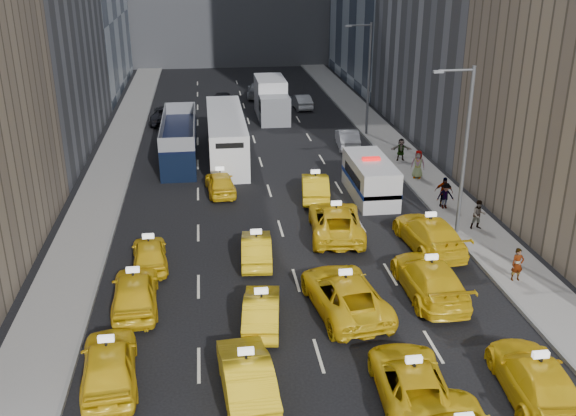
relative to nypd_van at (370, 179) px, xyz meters
name	(u,v)px	position (x,y,z in m)	size (l,w,h in m)	color
ground	(329,389)	(-6.05, -18.14, -1.15)	(160.00, 160.00, 0.00)	black
sidewalk_west	(110,171)	(-16.55, 6.86, -1.08)	(3.00, 90.00, 0.15)	gray
sidewalk_east	(406,159)	(4.45, 6.86, -1.08)	(3.00, 90.00, 0.15)	gray
curb_west	(131,170)	(-15.10, 6.86, -1.06)	(0.15, 90.00, 0.18)	slate
curb_east	(386,160)	(3.00, 6.86, -1.06)	(0.15, 90.00, 0.18)	slate
streetlight_near	(463,146)	(3.13, -6.14, 3.77)	(2.15, 0.22, 9.00)	#595B60
streetlight_far	(367,75)	(3.13, 13.86, 3.77)	(2.15, 0.22, 9.00)	#595B60
taxi_4	(109,364)	(-13.63, -16.78, -0.35)	(1.91, 4.74, 1.61)	yellow
taxi_5	(247,376)	(-8.90, -18.06, -0.38)	(1.64, 4.72, 1.55)	yellow
taxi_6	(412,382)	(-3.39, -19.05, -0.45)	(2.33, 5.06, 1.41)	yellow
taxi_7	(536,379)	(0.81, -19.52, -0.38)	(2.16, 5.31, 1.54)	yellow
taxi_8	(135,291)	(-13.19, -11.68, -0.35)	(1.90, 4.72, 1.61)	yellow
taxi_9	(261,310)	(-7.99, -13.70, -0.48)	(1.43, 4.09, 1.35)	yellow
taxi_10	(345,294)	(-4.40, -13.03, -0.35)	(2.66, 5.77, 1.60)	yellow
taxi_11	(430,278)	(-0.41, -12.23, -0.33)	(2.30, 5.66, 1.64)	yellow
taxi_12	(150,253)	(-12.84, -7.80, -0.46)	(1.63, 4.04, 1.38)	yellow
taxi_13	(256,248)	(-7.70, -7.91, -0.47)	(1.44, 4.12, 1.36)	yellow
taxi_14	(336,221)	(-3.23, -5.37, -0.35)	(2.68, 5.81, 1.61)	yellow
taxi_15	(429,233)	(1.17, -7.59, -0.33)	(2.32, 5.70, 1.65)	yellow
taxi_16	(220,183)	(-9.13, 1.78, -0.44)	(1.67, 4.16, 1.42)	yellow
taxi_17	(315,187)	(-3.39, 0.19, -0.40)	(1.59, 4.56, 1.50)	yellow
nypd_van	(370,179)	(0.00, 0.00, 0.00)	(2.91, 6.14, 2.54)	silver
double_decker	(179,139)	(-11.80, 9.27, 0.34)	(3.64, 10.59, 3.02)	black
city_bus	(226,136)	(-8.41, 9.52, 0.43)	(3.95, 12.58, 3.20)	white
box_truck	(271,99)	(-3.85, 20.90, 0.54)	(2.69, 7.55, 3.43)	silver
misc_car_0	(347,138)	(0.94, 10.63, -0.43)	(1.52, 4.36, 1.44)	#B7BAC0
misc_car_1	(167,114)	(-13.22, 20.30, -0.41)	(2.47, 5.35, 1.49)	black
misc_car_2	(258,90)	(-4.30, 29.55, -0.39)	(2.12, 5.22, 1.52)	gray
misc_car_3	(223,100)	(-8.09, 25.15, -0.34)	(1.92, 4.77, 1.63)	black
misc_car_4	(301,101)	(-0.64, 24.10, -0.47)	(1.44, 4.14, 1.36)	#9DA0A4
pedestrian_0	(517,265)	(3.91, -11.69, -0.21)	(0.58, 0.38, 1.58)	gray
pedestrian_1	(479,215)	(4.51, -5.89, -0.19)	(0.79, 0.43, 1.63)	gray
pedestrian_2	(445,196)	(3.80, -2.79, -0.22)	(1.01, 0.42, 1.56)	gray
pedestrian_3	(444,192)	(3.83, -2.42, -0.11)	(1.04, 0.47, 1.78)	gray
pedestrian_4	(418,164)	(3.91, 2.65, -0.07)	(0.91, 0.50, 1.87)	gray
pedestrian_5	(401,149)	(3.93, 6.49, -0.20)	(1.48, 0.43, 1.60)	gray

